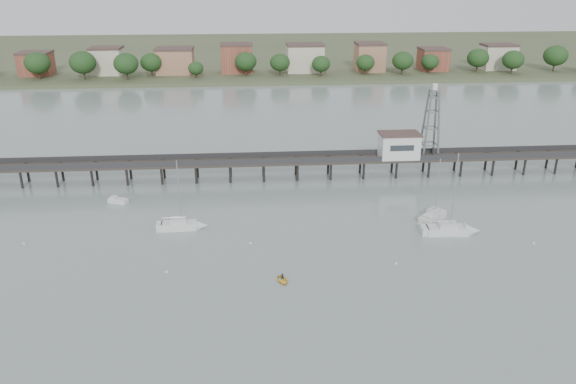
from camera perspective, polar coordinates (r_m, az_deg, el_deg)
name	(u,v)px	position (r m, az deg, el deg)	size (l,w,h in m)	color
ground_plane	(314,364)	(65.76, 2.65, -17.04)	(500.00, 500.00, 0.00)	gray
pier	(280,161)	(117.13, -0.80, 3.16)	(150.00, 5.00, 5.50)	#2D2823
pier_building	(399,145)	(120.32, 11.20, 4.69)	(8.40, 5.40, 5.30)	silver
lattice_tower	(431,124)	(121.02, 14.35, 6.71)	(3.20, 3.20, 15.50)	slate
sailboat_b	(186,225)	(96.83, -10.30, -3.35)	(7.89, 2.55, 12.95)	silver
sailboat_d	(456,230)	(97.71, 16.71, -3.73)	(9.18, 3.13, 14.88)	silver
sailboat_c	(437,215)	(102.67, 14.86, -2.25)	(6.73, 6.03, 11.72)	silver
white_tender	(118,201)	(110.56, -16.92, -0.84)	(3.95, 2.74, 1.42)	silver
yellow_dinghy	(283,282)	(80.30, -0.56, -9.09)	(1.92, 0.56, 2.69)	yellow
dinghy_occupant	(283,282)	(80.30, -0.56, -9.09)	(0.40, 1.10, 0.26)	black
mooring_buoys	(301,246)	(89.57, 1.35, -5.55)	(82.30, 15.93, 0.39)	beige
far_shore	(259,53)	(293.23, -2.99, 13.88)	(500.00, 170.00, 10.40)	#475133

